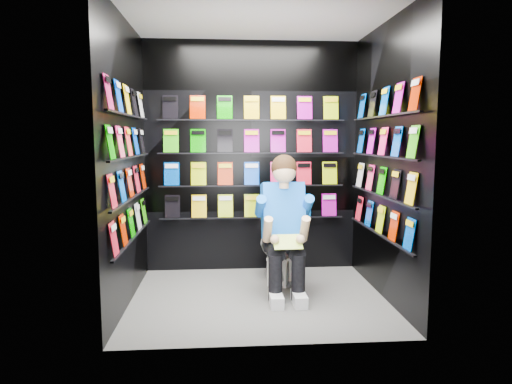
{
  "coord_description": "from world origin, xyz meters",
  "views": [
    {
      "loc": [
        -0.33,
        -4.19,
        1.52
      ],
      "look_at": [
        -0.01,
        0.15,
        1.0
      ],
      "focal_mm": 32.0,
      "sensor_mm": 36.0,
      "label": 1
    }
  ],
  "objects": [
    {
      "name": "comics_back",
      "position": [
        0.0,
        0.97,
        1.31
      ],
      "size": [
        2.1,
        0.06,
        1.37
      ],
      "primitive_type": null,
      "color": "#EC1F6E",
      "rests_on": "wall_back"
    },
    {
      "name": "wall_right",
      "position": [
        1.2,
        0.0,
        1.3
      ],
      "size": [
        0.04,
        2.0,
        2.6
      ],
      "primitive_type": "cube",
      "color": "black",
      "rests_on": "floor"
    },
    {
      "name": "longbox",
      "position": [
        0.28,
        0.47,
        0.14
      ],
      "size": [
        0.33,
        0.41,
        0.27
      ],
      "primitive_type": "cube",
      "rotation": [
        0.0,
        0.0,
        -0.41
      ],
      "color": "white",
      "rests_on": "floor"
    },
    {
      "name": "wall_front",
      "position": [
        0.0,
        -1.0,
        1.3
      ],
      "size": [
        2.4,
        0.04,
        2.6
      ],
      "primitive_type": "cube",
      "color": "black",
      "rests_on": "floor"
    },
    {
      "name": "longbox_lid",
      "position": [
        0.28,
        0.47,
        0.29
      ],
      "size": [
        0.35,
        0.44,
        0.03
      ],
      "primitive_type": "cube",
      "rotation": [
        0.0,
        0.0,
        -0.41
      ],
      "color": "white",
      "rests_on": "longbox"
    },
    {
      "name": "wall_back",
      "position": [
        0.0,
        1.0,
        1.3
      ],
      "size": [
        2.4,
        0.04,
        2.6
      ],
      "primitive_type": "cube",
      "color": "black",
      "rests_on": "floor"
    },
    {
      "name": "wall_left",
      "position": [
        -1.2,
        0.0,
        1.3
      ],
      "size": [
        0.04,
        2.0,
        2.6
      ],
      "primitive_type": "cube",
      "color": "black",
      "rests_on": "floor"
    },
    {
      "name": "comics_right",
      "position": [
        1.17,
        0.0,
        1.31
      ],
      "size": [
        0.06,
        1.7,
        1.37
      ],
      "primitive_type": null,
      "color": "#EC1F6E",
      "rests_on": "wall_right"
    },
    {
      "name": "toilet",
      "position": [
        0.25,
        0.58,
        0.37
      ],
      "size": [
        0.45,
        0.77,
        0.73
      ],
      "primitive_type": "imported",
      "rotation": [
        0.0,
        0.0,
        3.19
      ],
      "color": "white",
      "rests_on": "floor"
    },
    {
      "name": "floor",
      "position": [
        0.0,
        0.0,
        0.0
      ],
      "size": [
        2.4,
        2.4,
        0.0
      ],
      "primitive_type": "plane",
      "color": "#575755",
      "rests_on": "ground"
    },
    {
      "name": "comics_left",
      "position": [
        -1.17,
        0.0,
        1.31
      ],
      "size": [
        0.06,
        1.7,
        1.37
      ],
      "primitive_type": null,
      "color": "#EC1F6E",
      "rests_on": "wall_left"
    },
    {
      "name": "ceiling",
      "position": [
        0.0,
        0.0,
        2.6
      ],
      "size": [
        2.4,
        2.4,
        0.0
      ],
      "primitive_type": "plane",
      "color": "white",
      "rests_on": "floor"
    },
    {
      "name": "held_comic",
      "position": [
        0.25,
        -0.15,
        0.58
      ],
      "size": [
        0.27,
        0.17,
        0.11
      ],
      "primitive_type": "cube",
      "rotation": [
        -0.96,
        0.0,
        0.04
      ],
      "color": "green",
      "rests_on": "reader"
    },
    {
      "name": "reader",
      "position": [
        0.25,
        0.2,
        0.8
      ],
      "size": [
        0.59,
        0.84,
        1.5
      ],
      "primitive_type": null,
      "rotation": [
        0.0,
        0.0,
        0.04
      ],
      "color": "blue",
      "rests_on": "toilet"
    }
  ]
}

